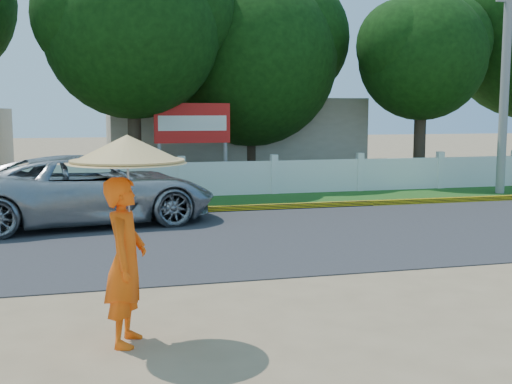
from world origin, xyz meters
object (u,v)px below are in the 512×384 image
utility_pole (505,87)px  vehicle (89,190)px  billboard (192,128)px  monk_with_parasol (126,209)px

utility_pole → vehicle: (-13.00, -2.45, -2.64)m
billboard → vehicle: bearing=-122.3°
vehicle → billboard: (3.33, 5.27, 1.31)m
billboard → utility_pole: bearing=-16.3°
monk_with_parasol → billboard: billboard is taller
monk_with_parasol → billboard: 13.91m
utility_pole → billboard: (-9.66, 2.82, -1.33)m
monk_with_parasol → utility_pole: bearing=40.6°
utility_pole → monk_with_parasol: 16.66m
utility_pole → vehicle: 13.49m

